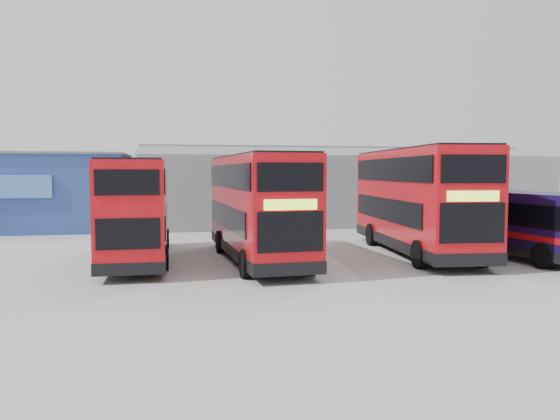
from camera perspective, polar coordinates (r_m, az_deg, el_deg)
The scene contains 7 objects.
ground_plane at distance 22.15m, azimuth 1.52°, elevation -6.08°, with size 120.00×120.00×0.00m, color #969691.
office_block at distance 40.38m, azimuth -24.28°, elevation 1.81°, with size 12.30×8.32×5.12m.
maintenance_shed at distance 43.23m, azimuth 6.14°, elevation 2.29°, with size 30.50×12.00×5.89m.
double_decker_left at distance 24.44m, azimuth -14.71°, elevation -0.12°, with size 2.70×10.37×4.37m.
double_decker_centre at distance 23.66m, azimuth -2.40°, elevation 0.15°, with size 3.28×11.01×4.60m.
double_decker_right at distance 26.66m, azimuth 14.06°, elevation 0.84°, with size 3.78×11.89×4.95m.
single_decker_blue at distance 27.21m, azimuth 23.24°, elevation -1.39°, with size 3.70×11.15×2.97m.
Camera 1 is at (-4.74, -21.29, 3.88)m, focal length 35.00 mm.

